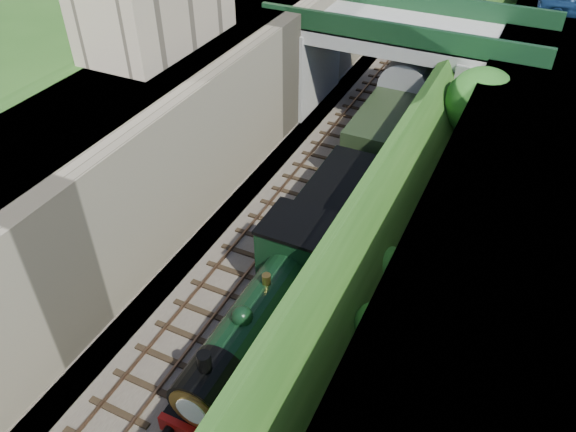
{
  "coord_description": "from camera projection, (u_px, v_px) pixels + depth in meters",
  "views": [
    {
      "loc": [
        8.06,
        -7.97,
        17.76
      ],
      "look_at": [
        0.0,
        8.86,
        2.88
      ],
      "focal_mm": 35.0,
      "sensor_mm": 36.0,
      "label": 1
    }
  ],
  "objects": [
    {
      "name": "ground",
      "position": [
        178.0,
        425.0,
        19.41
      ],
      "size": [
        160.0,
        160.0,
        0.0
      ],
      "primitive_type": "plane",
      "color": "#1E4714",
      "rests_on": "ground"
    },
    {
      "name": "locomotive",
      "position": [
        265.0,
        312.0,
        20.93
      ],
      "size": [
        3.1,
        10.22,
        3.83
      ],
      "color": "black",
      "rests_on": "trackbed"
    },
    {
      "name": "retaining_wall",
      "position": [
        286.0,
        77.0,
        33.19
      ],
      "size": [
        1.0,
        90.0,
        7.0
      ],
      "primitive_type": "cube",
      "color": "#756B56",
      "rests_on": "ground"
    },
    {
      "name": "embankment_slope",
      "position": [
        449.0,
        149.0,
        28.54
      ],
      "size": [
        4.42,
        90.0,
        6.36
      ],
      "color": "#1E4714",
      "rests_on": "ground"
    },
    {
      "name": "track_left",
      "position": [
        338.0,
        138.0,
        34.03
      ],
      "size": [
        2.5,
        90.0,
        0.2
      ],
      "color": "black",
      "rests_on": "trackbed"
    },
    {
      "name": "trackbed",
      "position": [
        369.0,
        148.0,
        33.45
      ],
      "size": [
        10.0,
        90.0,
        0.2
      ],
      "primitive_type": "cube",
      "color": "#473F38",
      "rests_on": "ground"
    },
    {
      "name": "road_bridge",
      "position": [
        412.0,
        62.0,
        33.47
      ],
      "size": [
        16.0,
        6.4,
        7.25
      ],
      "color": "gray",
      "rests_on": "ground"
    },
    {
      "name": "tree",
      "position": [
        483.0,
        105.0,
        27.99
      ],
      "size": [
        3.6,
        3.8,
        6.6
      ],
      "color": "black",
      "rests_on": "ground"
    },
    {
      "name": "street_plateau_right",
      "position": [
        552.0,
        139.0,
        28.35
      ],
      "size": [
        8.0,
        90.0,
        6.25
      ],
      "primitive_type": "cube",
      "color": "#262628",
      "rests_on": "ground"
    },
    {
      "name": "building_near",
      "position": [
        156.0,
        3.0,
        26.88
      ],
      "size": [
        4.0,
        8.0,
        4.0
      ],
      "primitive_type": "cube",
      "color": "gray",
      "rests_on": "street_plateau_left"
    },
    {
      "name": "coach_middle",
      "position": [
        473.0,
        3.0,
        48.16
      ],
      "size": [
        2.9,
        18.0,
        3.7
      ],
      "color": "black",
      "rests_on": "trackbed"
    },
    {
      "name": "street_plateau_left",
      "position": [
        234.0,
        67.0,
        34.37
      ],
      "size": [
        6.0,
        90.0,
        7.0
      ],
      "primitive_type": "cube",
      "color": "#262628",
      "rests_on": "ground"
    },
    {
      "name": "track_right",
      "position": [
        388.0,
        150.0,
        32.95
      ],
      "size": [
        2.5,
        90.0,
        0.2
      ],
      "color": "black",
      "rests_on": "trackbed"
    },
    {
      "name": "coach_front",
      "position": [
        413.0,
        92.0,
        34.91
      ],
      "size": [
        2.9,
        18.0,
        3.7
      ],
      "color": "black",
      "rests_on": "trackbed"
    },
    {
      "name": "tender",
      "position": [
        338.0,
        209.0,
        26.29
      ],
      "size": [
        2.7,
        6.0,
        3.05
      ],
      "color": "black",
      "rests_on": "trackbed"
    }
  ]
}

